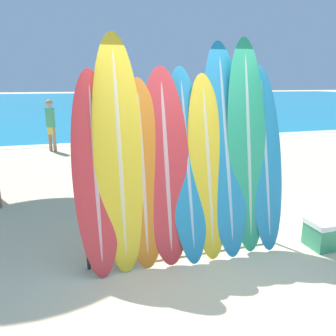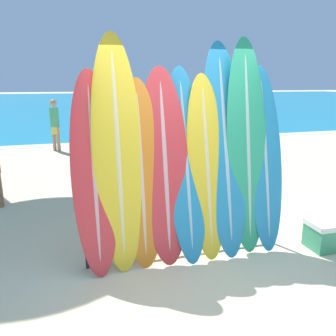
{
  "view_description": "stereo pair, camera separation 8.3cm",
  "coord_description": "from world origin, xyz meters",
  "px_view_note": "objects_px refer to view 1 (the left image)",
  "views": [
    {
      "loc": [
        -1.35,
        -2.84,
        2.1
      ],
      "look_at": [
        -0.05,
        1.48,
        0.93
      ],
      "focal_mm": 35.0,
      "sensor_mm": 36.0,
      "label": 1
    },
    {
      "loc": [
        -1.27,
        -2.86,
        2.1
      ],
      "look_at": [
        -0.05,
        1.48,
        0.93
      ],
      "focal_mm": 35.0,
      "sensor_mm": 36.0,
      "label": 2
    }
  ],
  "objects_px": {
    "surfboard_slot_0": "(96,174)",
    "surfboard_slot_7": "(247,147)",
    "surfboard_slot_8": "(265,159)",
    "surfboard_slot_4": "(187,165)",
    "surfboard_slot_5": "(208,167)",
    "person_mid_beach": "(51,123)",
    "cooler_box": "(327,233)",
    "surfboard_rack": "(187,218)",
    "surfboard_slot_1": "(119,155)",
    "surfboard_slot_2": "(143,175)",
    "surfboard_slot_3": "(166,167)",
    "person_far_left": "(229,137)",
    "surfboard_slot_6": "(226,149)"
  },
  "relations": [
    {
      "from": "surfboard_slot_0",
      "to": "surfboard_slot_7",
      "type": "relative_size",
      "value": 0.85
    },
    {
      "from": "surfboard_slot_8",
      "to": "surfboard_slot_4",
      "type": "bearing_deg",
      "value": 179.05
    },
    {
      "from": "surfboard_slot_5",
      "to": "person_mid_beach",
      "type": "relative_size",
      "value": 1.38
    },
    {
      "from": "surfboard_slot_5",
      "to": "cooler_box",
      "type": "relative_size",
      "value": 4.43
    },
    {
      "from": "surfboard_rack",
      "to": "surfboard_slot_5",
      "type": "bearing_deg",
      "value": 4.32
    },
    {
      "from": "surfboard_slot_1",
      "to": "surfboard_slot_2",
      "type": "relative_size",
      "value": 1.22
    },
    {
      "from": "surfboard_slot_0",
      "to": "surfboard_slot_3",
      "type": "bearing_deg",
      "value": -0.56
    },
    {
      "from": "surfboard_rack",
      "to": "surfboard_slot_0",
      "type": "relative_size",
      "value": 1.08
    },
    {
      "from": "surfboard_slot_4",
      "to": "person_far_left",
      "type": "height_order",
      "value": "surfboard_slot_4"
    },
    {
      "from": "surfboard_slot_0",
      "to": "surfboard_slot_6",
      "type": "distance_m",
      "value": 1.6
    },
    {
      "from": "surfboard_slot_7",
      "to": "cooler_box",
      "type": "height_order",
      "value": "surfboard_slot_7"
    },
    {
      "from": "surfboard_slot_6",
      "to": "surfboard_slot_5",
      "type": "bearing_deg",
      "value": -167.85
    },
    {
      "from": "surfboard_rack",
      "to": "surfboard_slot_7",
      "type": "bearing_deg",
      "value": 3.02
    },
    {
      "from": "surfboard_slot_8",
      "to": "surfboard_slot_6",
      "type": "bearing_deg",
      "value": 174.84
    },
    {
      "from": "cooler_box",
      "to": "surfboard_slot_4",
      "type": "bearing_deg",
      "value": 168.04
    },
    {
      "from": "surfboard_slot_3",
      "to": "person_mid_beach",
      "type": "xyz_separation_m",
      "value": [
        -1.59,
        7.25,
        -0.27
      ]
    },
    {
      "from": "surfboard_slot_6",
      "to": "surfboard_rack",
      "type": "bearing_deg",
      "value": -171.8
    },
    {
      "from": "surfboard_slot_3",
      "to": "person_mid_beach",
      "type": "bearing_deg",
      "value": 102.37
    },
    {
      "from": "surfboard_slot_6",
      "to": "cooler_box",
      "type": "xyz_separation_m",
      "value": [
        1.31,
        -0.42,
        -1.12
      ]
    },
    {
      "from": "surfboard_slot_1",
      "to": "surfboard_slot_7",
      "type": "distance_m",
      "value": 1.6
    },
    {
      "from": "surfboard_slot_3",
      "to": "surfboard_slot_6",
      "type": "height_order",
      "value": "surfboard_slot_6"
    },
    {
      "from": "surfboard_slot_1",
      "to": "surfboard_slot_7",
      "type": "xyz_separation_m",
      "value": [
        1.6,
        -0.0,
        -0.0
      ]
    },
    {
      "from": "surfboard_slot_1",
      "to": "cooler_box",
      "type": "relative_size",
      "value": 5.29
    },
    {
      "from": "person_mid_beach",
      "to": "cooler_box",
      "type": "xyz_separation_m",
      "value": [
        3.68,
        -7.62,
        -0.69
      ]
    },
    {
      "from": "surfboard_rack",
      "to": "person_far_left",
      "type": "relative_size",
      "value": 1.59
    },
    {
      "from": "surfboard_slot_5",
      "to": "surfboard_slot_8",
      "type": "bearing_deg",
      "value": 0.52
    },
    {
      "from": "surfboard_slot_7",
      "to": "person_mid_beach",
      "type": "distance_m",
      "value": 7.72
    },
    {
      "from": "surfboard_rack",
      "to": "surfboard_slot_7",
      "type": "xyz_separation_m",
      "value": [
        0.81,
        0.04,
        0.84
      ]
    },
    {
      "from": "surfboard_slot_8",
      "to": "surfboard_slot_3",
      "type": "bearing_deg",
      "value": -179.92
    },
    {
      "from": "surfboard_slot_4",
      "to": "person_mid_beach",
      "type": "bearing_deg",
      "value": 104.41
    },
    {
      "from": "surfboard_slot_7",
      "to": "cooler_box",
      "type": "relative_size",
      "value": 5.28
    },
    {
      "from": "surfboard_slot_5",
      "to": "surfboard_slot_0",
      "type": "bearing_deg",
      "value": 179.44
    },
    {
      "from": "person_far_left",
      "to": "cooler_box",
      "type": "relative_size",
      "value": 3.06
    },
    {
      "from": "surfboard_slot_0",
      "to": "surfboard_slot_8",
      "type": "distance_m",
      "value": 2.12
    },
    {
      "from": "surfboard_rack",
      "to": "person_far_left",
      "type": "distance_m",
      "value": 4.19
    },
    {
      "from": "surfboard_rack",
      "to": "surfboard_slot_5",
      "type": "distance_m",
      "value": 0.68
    },
    {
      "from": "surfboard_slot_3",
      "to": "person_far_left",
      "type": "bearing_deg",
      "value": 53.21
    },
    {
      "from": "surfboard_slot_2",
      "to": "person_far_left",
      "type": "distance_m",
      "value": 4.5
    },
    {
      "from": "surfboard_slot_6",
      "to": "person_mid_beach",
      "type": "distance_m",
      "value": 7.59
    },
    {
      "from": "surfboard_slot_6",
      "to": "person_mid_beach",
      "type": "xyz_separation_m",
      "value": [
        -2.37,
        7.2,
        -0.43
      ]
    },
    {
      "from": "surfboard_rack",
      "to": "person_mid_beach",
      "type": "height_order",
      "value": "person_mid_beach"
    },
    {
      "from": "surfboard_slot_1",
      "to": "surfboard_slot_2",
      "type": "xyz_separation_m",
      "value": [
        0.25,
        -0.03,
        -0.24
      ]
    },
    {
      "from": "surfboard_slot_3",
      "to": "surfboard_slot_7",
      "type": "relative_size",
      "value": 0.87
    },
    {
      "from": "person_far_left",
      "to": "cooler_box",
      "type": "bearing_deg",
      "value": 5.96
    },
    {
      "from": "surfboard_slot_2",
      "to": "surfboard_slot_3",
      "type": "height_order",
      "value": "surfboard_slot_3"
    },
    {
      "from": "surfboard_slot_6",
      "to": "cooler_box",
      "type": "distance_m",
      "value": 1.78
    },
    {
      "from": "cooler_box",
      "to": "surfboard_slot_1",
      "type": "bearing_deg",
      "value": 171.64
    },
    {
      "from": "surfboard_slot_0",
      "to": "cooler_box",
      "type": "bearing_deg",
      "value": -7.37
    },
    {
      "from": "surfboard_slot_5",
      "to": "cooler_box",
      "type": "distance_m",
      "value": 1.86
    },
    {
      "from": "surfboard_slot_0",
      "to": "person_mid_beach",
      "type": "xyz_separation_m",
      "value": [
        -0.78,
        7.24,
        -0.26
      ]
    }
  ]
}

